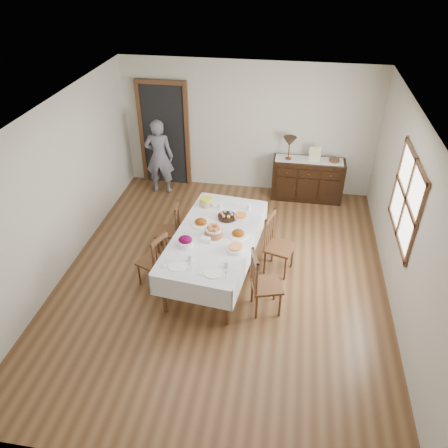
% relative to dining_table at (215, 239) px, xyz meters
% --- Properties ---
extents(ground, '(6.00, 6.00, 0.00)m').
position_rel_dining_table_xyz_m(ground, '(0.13, -0.06, -0.69)').
color(ground, brown).
extents(room_shell, '(5.02, 6.02, 2.65)m').
position_rel_dining_table_xyz_m(room_shell, '(-0.01, 0.36, 0.95)').
color(room_shell, silver).
rests_on(room_shell, ground).
extents(dining_table, '(1.40, 2.39, 0.78)m').
position_rel_dining_table_xyz_m(dining_table, '(0.00, 0.00, 0.00)').
color(dining_table, silver).
rests_on(dining_table, ground).
extents(chair_left_near, '(0.49, 0.49, 0.91)m').
position_rel_dining_table_xyz_m(chair_left_near, '(-0.85, -0.35, -0.23)').
color(chair_left_near, '#51301B').
rests_on(chair_left_near, ground).
extents(chair_left_far, '(0.43, 0.43, 0.92)m').
position_rel_dining_table_xyz_m(chair_left_far, '(-0.83, 0.47, -0.22)').
color(chair_left_far, '#51301B').
rests_on(chair_left_far, ground).
extents(chair_right_near, '(0.51, 0.51, 0.98)m').
position_rel_dining_table_xyz_m(chair_right_near, '(0.79, -0.64, -0.19)').
color(chair_right_near, '#51301B').
rests_on(chair_right_near, ground).
extents(chair_right_far, '(0.52, 0.52, 1.00)m').
position_rel_dining_table_xyz_m(chair_right_far, '(0.92, 0.28, -0.18)').
color(chair_right_far, '#51301B').
rests_on(chair_right_far, ground).
extents(sideboard, '(1.38, 0.51, 0.83)m').
position_rel_dining_table_xyz_m(sideboard, '(1.38, 2.66, -0.27)').
color(sideboard, black).
rests_on(sideboard, ground).
extents(person, '(0.54, 0.38, 1.65)m').
position_rel_dining_table_xyz_m(person, '(-1.58, 2.46, 0.14)').
color(person, slate).
rests_on(person, ground).
extents(bread_basket, '(0.27, 0.27, 0.18)m').
position_rel_dining_table_xyz_m(bread_basket, '(-0.01, -0.04, 0.17)').
color(bread_basket, brown).
rests_on(bread_basket, dining_table).
extents(egg_basket, '(0.29, 0.29, 0.11)m').
position_rel_dining_table_xyz_m(egg_basket, '(0.11, 0.45, 0.13)').
color(egg_basket, black).
rests_on(egg_basket, dining_table).
extents(ham_platter_a, '(0.31, 0.31, 0.11)m').
position_rel_dining_table_xyz_m(ham_platter_a, '(-0.26, 0.23, 0.12)').
color(ham_platter_a, white).
rests_on(ham_platter_a, dining_table).
extents(ham_platter_b, '(0.30, 0.30, 0.11)m').
position_rel_dining_table_xyz_m(ham_platter_b, '(0.35, 0.02, 0.12)').
color(ham_platter_b, white).
rests_on(ham_platter_b, dining_table).
extents(beet_bowl, '(0.24, 0.24, 0.15)m').
position_rel_dining_table_xyz_m(beet_bowl, '(-0.37, -0.33, 0.16)').
color(beet_bowl, white).
rests_on(beet_bowl, dining_table).
extents(carrot_bowl, '(0.21, 0.21, 0.09)m').
position_rel_dining_table_xyz_m(carrot_bowl, '(0.32, 0.47, 0.13)').
color(carrot_bowl, white).
rests_on(carrot_bowl, dining_table).
extents(pineapple_bowl, '(0.22, 0.22, 0.14)m').
position_rel_dining_table_xyz_m(pineapple_bowl, '(-0.29, 0.78, 0.16)').
color(pineapple_bowl, tan).
rests_on(pineapple_bowl, dining_table).
extents(casserole_dish, '(0.26, 0.26, 0.08)m').
position_rel_dining_table_xyz_m(casserole_dish, '(0.36, -0.34, 0.13)').
color(casserole_dish, white).
rests_on(casserole_dish, dining_table).
extents(butter_dish, '(0.15, 0.11, 0.07)m').
position_rel_dining_table_xyz_m(butter_dish, '(-0.10, -0.20, 0.13)').
color(butter_dish, white).
rests_on(butter_dish, dining_table).
extents(setting_left, '(0.43, 0.31, 0.10)m').
position_rel_dining_table_xyz_m(setting_left, '(-0.33, -0.77, 0.11)').
color(setting_left, white).
rests_on(setting_left, dining_table).
extents(setting_right, '(0.43, 0.31, 0.10)m').
position_rel_dining_table_xyz_m(setting_right, '(0.18, -0.83, 0.11)').
color(setting_right, white).
rests_on(setting_right, dining_table).
extents(glass_far_a, '(0.06, 0.06, 0.10)m').
position_rel_dining_table_xyz_m(glass_far_a, '(-0.05, 0.72, 0.14)').
color(glass_far_a, white).
rests_on(glass_far_a, dining_table).
extents(glass_far_b, '(0.06, 0.06, 0.10)m').
position_rel_dining_table_xyz_m(glass_far_b, '(0.42, 0.76, 0.14)').
color(glass_far_b, white).
rests_on(glass_far_b, dining_table).
extents(runner, '(1.30, 0.35, 0.01)m').
position_rel_dining_table_xyz_m(runner, '(1.37, 2.67, 0.15)').
color(runner, white).
rests_on(runner, sideboard).
extents(table_lamp, '(0.26, 0.26, 0.46)m').
position_rel_dining_table_xyz_m(table_lamp, '(0.97, 2.64, 0.50)').
color(table_lamp, brown).
rests_on(table_lamp, sideboard).
extents(picture_frame, '(0.22, 0.08, 0.28)m').
position_rel_dining_table_xyz_m(picture_frame, '(1.47, 2.65, 0.28)').
color(picture_frame, beige).
rests_on(picture_frame, sideboard).
extents(deco_bowl, '(0.20, 0.20, 0.06)m').
position_rel_dining_table_xyz_m(deco_bowl, '(1.85, 2.68, 0.17)').
color(deco_bowl, '#51301B').
rests_on(deco_bowl, sideboard).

